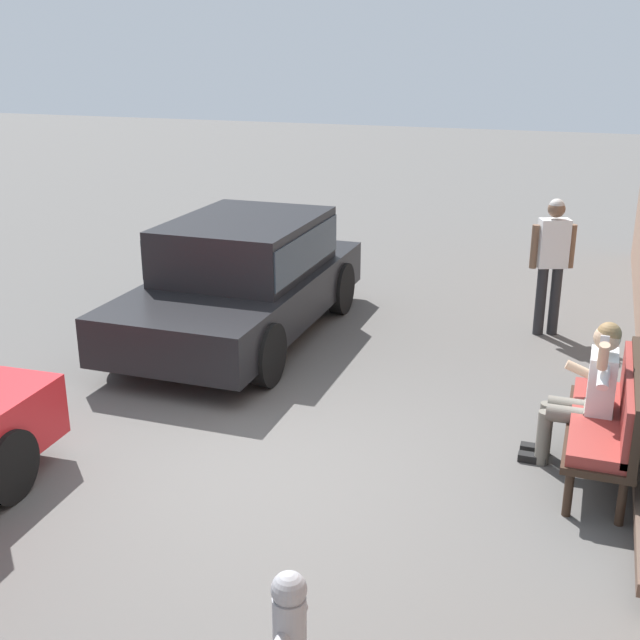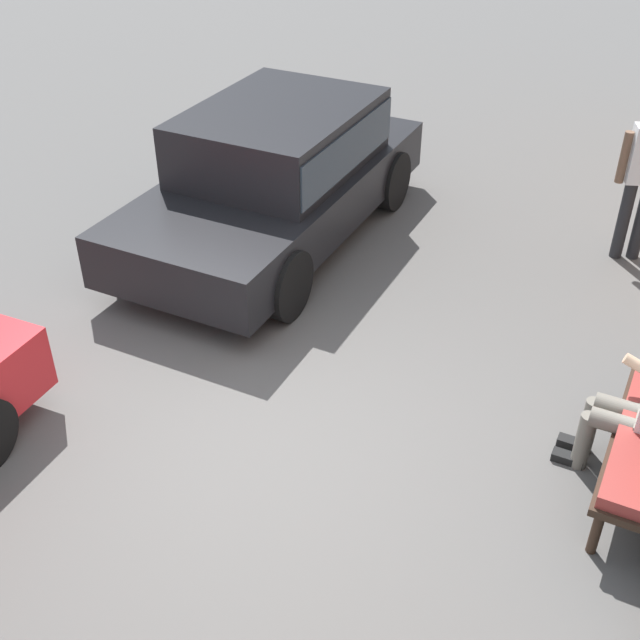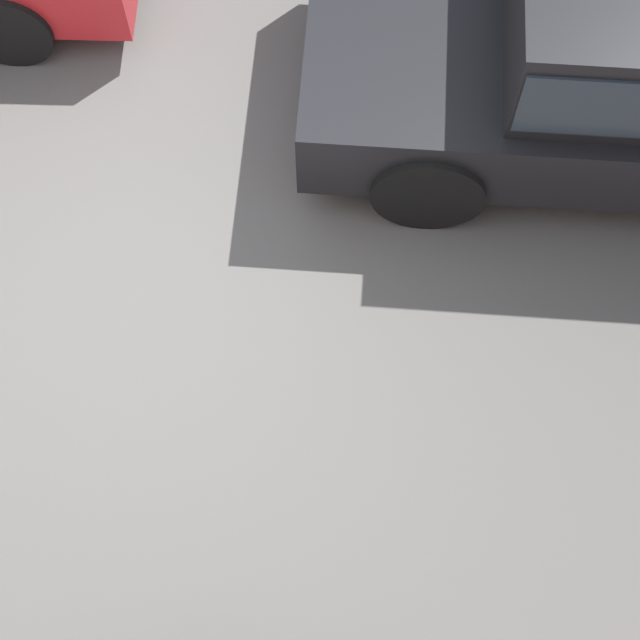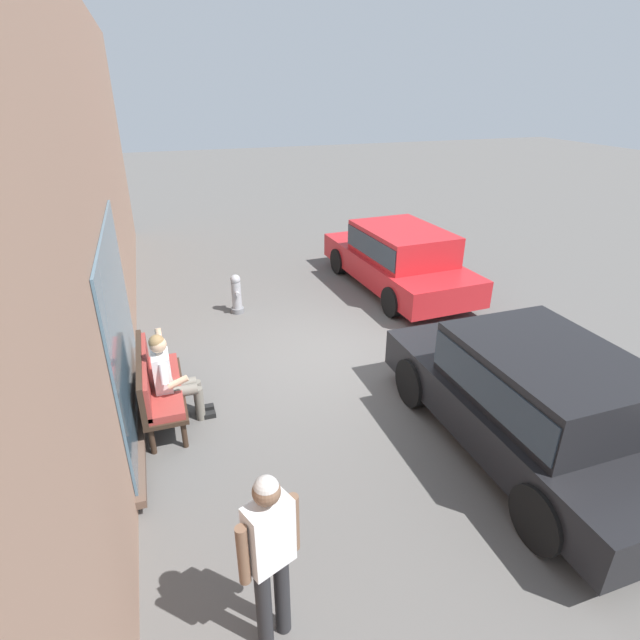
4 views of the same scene
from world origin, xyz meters
name	(u,v)px [view 4 (image 4 of 4)]	position (x,y,z in m)	size (l,w,h in m)	color
ground_plane	(333,354)	(0.00, 0.00, 0.00)	(60.00, 60.00, 0.00)	#565451
building_facade	(88,214)	(-0.01, 3.40, 2.69)	(18.00, 0.51, 5.40)	#93705B
bench	(155,383)	(-0.92, 2.90, 0.57)	(1.66, 0.55, 1.00)	#332319
person_on_phone	(171,376)	(-1.04, 2.67, 0.70)	(0.73, 0.74, 1.33)	#6B665B
parked_car_near	(535,396)	(-3.10, -1.47, 0.81)	(4.20, 1.96, 1.47)	black
parked_car_mid	(399,256)	(2.39, -2.42, 0.77)	(4.39, 2.03, 1.41)	red
pedestrian_standing	(270,549)	(-4.38, 2.11, 1.02)	(0.32, 0.52, 1.73)	#232326
fire_hydrant	(236,294)	(2.25, 1.24, 0.39)	(0.38, 0.26, 0.81)	slate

